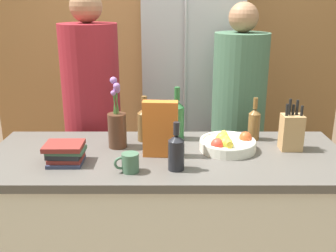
{
  "coord_description": "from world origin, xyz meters",
  "views": [
    {
      "loc": [
        0.01,
        -1.84,
        1.63
      ],
      "look_at": [
        0.0,
        0.09,
        1.0
      ],
      "focal_mm": 42.0,
      "sensor_mm": 36.0,
      "label": 1
    }
  ],
  "objects_px": {
    "coffee_mug": "(131,163)",
    "bottle_vinegar": "(255,123)",
    "bottle_water": "(178,119)",
    "bottle_oil": "(146,123)",
    "knife_block": "(293,132)",
    "cereal_box": "(161,129)",
    "flower_vase": "(118,125)",
    "fruit_bowl": "(228,144)",
    "refrigerator": "(191,82)",
    "person_in_blue": "(239,113)",
    "person_at_sink": "(93,110)",
    "bottle_wine": "(177,151)",
    "book_stack": "(67,153)"
  },
  "relations": [
    {
      "from": "refrigerator",
      "to": "cereal_box",
      "type": "height_order",
      "value": "refrigerator"
    },
    {
      "from": "fruit_bowl",
      "to": "knife_block",
      "type": "xyz_separation_m",
      "value": [
        0.33,
        0.01,
        0.06
      ]
    },
    {
      "from": "knife_block",
      "to": "coffee_mug",
      "type": "distance_m",
      "value": 0.85
    },
    {
      "from": "coffee_mug",
      "to": "person_at_sink",
      "type": "xyz_separation_m",
      "value": [
        -0.32,
        0.81,
        0.02
      ]
    },
    {
      "from": "person_in_blue",
      "to": "bottle_oil",
      "type": "bearing_deg",
      "value": -151.93
    },
    {
      "from": "bottle_water",
      "to": "person_in_blue",
      "type": "relative_size",
      "value": 0.18
    },
    {
      "from": "refrigerator",
      "to": "person_in_blue",
      "type": "height_order",
      "value": "refrigerator"
    },
    {
      "from": "flower_vase",
      "to": "bottle_water",
      "type": "distance_m",
      "value": 0.34
    },
    {
      "from": "knife_block",
      "to": "bottle_water",
      "type": "bearing_deg",
      "value": 164.48
    },
    {
      "from": "bottle_water",
      "to": "bottle_oil",
      "type": "bearing_deg",
      "value": -172.02
    },
    {
      "from": "bottle_water",
      "to": "person_in_blue",
      "type": "xyz_separation_m",
      "value": [
        0.42,
        0.46,
        -0.1
      ]
    },
    {
      "from": "refrigerator",
      "to": "knife_block",
      "type": "distance_m",
      "value": 1.26
    },
    {
      "from": "cereal_box",
      "to": "book_stack",
      "type": "distance_m",
      "value": 0.47
    },
    {
      "from": "bottle_vinegar",
      "to": "bottle_wine",
      "type": "height_order",
      "value": "bottle_vinegar"
    },
    {
      "from": "cereal_box",
      "to": "book_stack",
      "type": "relative_size",
      "value": 1.47
    },
    {
      "from": "fruit_bowl",
      "to": "knife_block",
      "type": "height_order",
      "value": "knife_block"
    },
    {
      "from": "fruit_bowl",
      "to": "person_at_sink",
      "type": "bearing_deg",
      "value": 145.38
    },
    {
      "from": "refrigerator",
      "to": "person_at_sink",
      "type": "xyz_separation_m",
      "value": [
        -0.66,
        -0.64,
        -0.05
      ]
    },
    {
      "from": "fruit_bowl",
      "to": "book_stack",
      "type": "bearing_deg",
      "value": -168.26
    },
    {
      "from": "cereal_box",
      "to": "bottle_vinegar",
      "type": "xyz_separation_m",
      "value": [
        0.51,
        0.24,
        -0.05
      ]
    },
    {
      "from": "knife_block",
      "to": "person_in_blue",
      "type": "xyz_separation_m",
      "value": [
        -0.16,
        0.63,
        -0.08
      ]
    },
    {
      "from": "refrigerator",
      "to": "flower_vase",
      "type": "xyz_separation_m",
      "value": [
        -0.44,
        -1.14,
        0.01
      ]
    },
    {
      "from": "bottle_oil",
      "to": "person_at_sink",
      "type": "bearing_deg",
      "value": 132.28
    },
    {
      "from": "person_in_blue",
      "to": "book_stack",
      "type": "bearing_deg",
      "value": -151.09
    },
    {
      "from": "bottle_water",
      "to": "flower_vase",
      "type": "bearing_deg",
      "value": -157.83
    },
    {
      "from": "flower_vase",
      "to": "cereal_box",
      "type": "distance_m",
      "value": 0.26
    },
    {
      "from": "bottle_oil",
      "to": "bottle_vinegar",
      "type": "distance_m",
      "value": 0.6
    },
    {
      "from": "cereal_box",
      "to": "bottle_wine",
      "type": "distance_m",
      "value": 0.19
    },
    {
      "from": "book_stack",
      "to": "fruit_bowl",
      "type": "bearing_deg",
      "value": 11.74
    },
    {
      "from": "cereal_box",
      "to": "person_in_blue",
      "type": "relative_size",
      "value": 0.17
    },
    {
      "from": "flower_vase",
      "to": "bottle_oil",
      "type": "distance_m",
      "value": 0.17
    },
    {
      "from": "bottle_oil",
      "to": "person_in_blue",
      "type": "xyz_separation_m",
      "value": [
        0.6,
        0.49,
        -0.08
      ]
    },
    {
      "from": "fruit_bowl",
      "to": "person_in_blue",
      "type": "xyz_separation_m",
      "value": [
        0.16,
        0.64,
        -0.02
      ]
    },
    {
      "from": "knife_block",
      "to": "bottle_vinegar",
      "type": "height_order",
      "value": "knife_block"
    },
    {
      "from": "flower_vase",
      "to": "bottle_oil",
      "type": "bearing_deg",
      "value": 36.94
    },
    {
      "from": "person_at_sink",
      "to": "coffee_mug",
      "type": "bearing_deg",
      "value": -49.82
    },
    {
      "from": "knife_block",
      "to": "bottle_wine",
      "type": "xyz_separation_m",
      "value": [
        -0.6,
        -0.25,
        -0.01
      ]
    },
    {
      "from": "coffee_mug",
      "to": "bottle_vinegar",
      "type": "xyz_separation_m",
      "value": [
        0.65,
        0.43,
        0.05
      ]
    },
    {
      "from": "person_at_sink",
      "to": "knife_block",
      "type": "bearing_deg",
      "value": -6.52
    },
    {
      "from": "person_in_blue",
      "to": "flower_vase",
      "type": "bearing_deg",
      "value": -152.35
    },
    {
      "from": "knife_block",
      "to": "bottle_oil",
      "type": "xyz_separation_m",
      "value": [
        -0.76,
        0.14,
        0.0
      ]
    },
    {
      "from": "bottle_oil",
      "to": "person_in_blue",
      "type": "distance_m",
      "value": 0.78
    },
    {
      "from": "refrigerator",
      "to": "bottle_water",
      "type": "distance_m",
      "value": 1.02
    },
    {
      "from": "fruit_bowl",
      "to": "flower_vase",
      "type": "relative_size",
      "value": 0.78
    },
    {
      "from": "knife_block",
      "to": "bottle_oil",
      "type": "distance_m",
      "value": 0.77
    },
    {
      "from": "bottle_vinegar",
      "to": "person_in_blue",
      "type": "xyz_separation_m",
      "value": [
        -0.0,
        0.47,
        -0.07
      ]
    },
    {
      "from": "bottle_oil",
      "to": "person_in_blue",
      "type": "relative_size",
      "value": 0.15
    },
    {
      "from": "coffee_mug",
      "to": "bottle_wine",
      "type": "relative_size",
      "value": 0.5
    },
    {
      "from": "coffee_mug",
      "to": "bottle_water",
      "type": "bearing_deg",
      "value": 63.31
    },
    {
      "from": "fruit_bowl",
      "to": "bottle_vinegar",
      "type": "xyz_separation_m",
      "value": [
        0.17,
        0.17,
        0.06
      ]
    }
  ]
}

